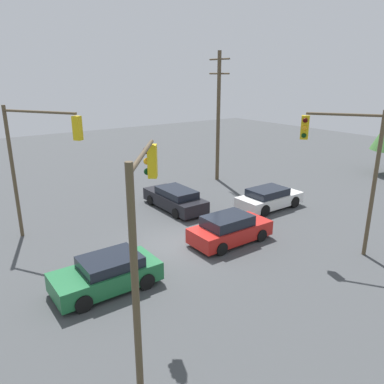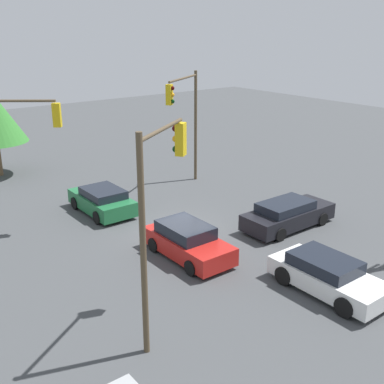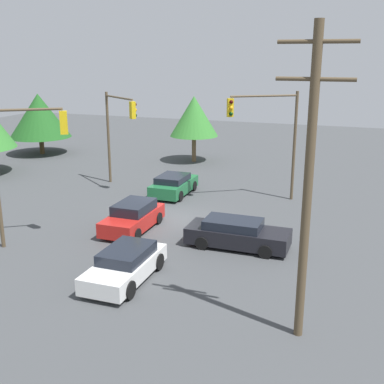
# 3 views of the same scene
# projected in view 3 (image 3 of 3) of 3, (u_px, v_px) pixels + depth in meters

# --- Properties ---
(ground_plane) EXTENTS (80.00, 80.00, 0.00)m
(ground_plane) POSITION_uv_depth(u_px,v_px,m) (171.00, 219.00, 26.45)
(ground_plane) COLOR #424447
(sedan_dark) EXTENTS (4.78, 1.92, 1.34)m
(sedan_dark) POSITION_uv_depth(u_px,v_px,m) (237.00, 234.00, 22.43)
(sedan_dark) COLOR black
(sedan_dark) RESTS_ON ground_plane
(sedan_white) EXTENTS (1.95, 4.30, 1.30)m
(sedan_white) POSITION_uv_depth(u_px,v_px,m) (125.00, 265.00, 19.15)
(sedan_white) COLOR silver
(sedan_white) RESTS_ON ground_plane
(sedan_red) EXTENTS (1.94, 4.17, 1.42)m
(sedan_red) POSITION_uv_depth(u_px,v_px,m) (133.00, 217.00, 24.66)
(sedan_red) COLOR red
(sedan_red) RESTS_ON ground_plane
(sedan_green) EXTENTS (2.03, 4.07, 1.32)m
(sedan_green) POSITION_uv_depth(u_px,v_px,m) (174.00, 185.00, 30.85)
(sedan_green) COLOR #1E6638
(sedan_green) RESTS_ON ground_plane
(traffic_signal_main) EXTENTS (3.42, 2.63, 6.29)m
(traffic_signal_main) POSITION_uv_depth(u_px,v_px,m) (118.00, 124.00, 31.69)
(traffic_signal_main) COLOR brown
(traffic_signal_main) RESTS_ON ground_plane
(traffic_signal_cross) EXTENTS (2.91, 2.10, 6.61)m
(traffic_signal_cross) POSITION_uv_depth(u_px,v_px,m) (22.00, 152.00, 21.68)
(traffic_signal_cross) COLOR brown
(traffic_signal_cross) RESTS_ON ground_plane
(traffic_signal_aux) EXTENTS (3.77, 2.57, 6.64)m
(traffic_signal_aux) POSITION_uv_depth(u_px,v_px,m) (270.00, 127.00, 28.43)
(traffic_signal_aux) COLOR brown
(traffic_signal_aux) RESTS_ON ground_plane
(utility_pole_tall) EXTENTS (2.20, 0.28, 9.64)m
(utility_pole_tall) POSITION_uv_depth(u_px,v_px,m) (308.00, 181.00, 14.14)
(utility_pole_tall) COLOR brown
(utility_pole_tall) RESTS_ON ground_plane
(tree_behind) EXTENTS (5.41, 5.41, 5.40)m
(tree_behind) POSITION_uv_depth(u_px,v_px,m) (39.00, 116.00, 42.88)
(tree_behind) COLOR brown
(tree_behind) RESTS_ON ground_plane
(tree_corner) EXTENTS (3.99, 3.99, 5.46)m
(tree_corner) POSITION_uv_depth(u_px,v_px,m) (194.00, 116.00, 39.62)
(tree_corner) COLOR brown
(tree_corner) RESTS_ON ground_plane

